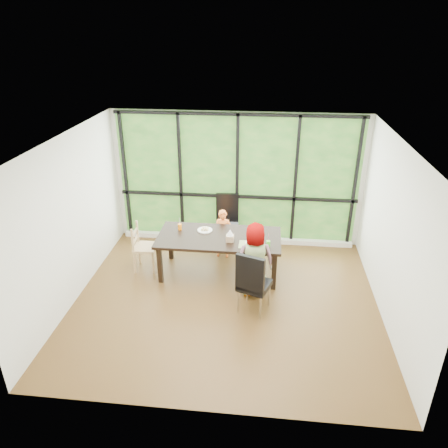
{
  "coord_description": "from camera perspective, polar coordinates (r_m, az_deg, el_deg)",
  "views": [
    {
      "loc": [
        0.61,
        -5.81,
        4.22
      ],
      "look_at": [
        -0.11,
        0.77,
        1.05
      ],
      "focal_mm": 34.0,
      "sensor_mm": 36.0,
      "label": 1
    }
  ],
  "objects": [
    {
      "name": "ground",
      "position": [
        7.2,
        0.21,
        -10.25
      ],
      "size": [
        5.0,
        5.0,
        0.0
      ],
      "primitive_type": "plane",
      "color": "black",
      "rests_on": "ground"
    },
    {
      "name": "back_wall",
      "position": [
        8.57,
        1.81,
        6.04
      ],
      "size": [
        5.0,
        0.0,
        5.0
      ],
      "primitive_type": "plane",
      "rotation": [
        1.57,
        0.0,
        0.0
      ],
      "color": "silver",
      "rests_on": "ground"
    },
    {
      "name": "foliage_backdrop",
      "position": [
        8.56,
        1.8,
        6.0
      ],
      "size": [
        4.8,
        0.02,
        2.65
      ],
      "primitive_type": "cube",
      "color": "#21451B",
      "rests_on": "back_wall"
    },
    {
      "name": "window_mullions",
      "position": [
        8.52,
        1.78,
        5.91
      ],
      "size": [
        4.8,
        0.06,
        2.65
      ],
      "primitive_type": null,
      "color": "black",
      "rests_on": "back_wall"
    },
    {
      "name": "window_sill",
      "position": [
        9.0,
        1.65,
        -1.99
      ],
      "size": [
        4.8,
        0.12,
        0.1
      ],
      "primitive_type": "cube",
      "color": "silver",
      "rests_on": "ground"
    },
    {
      "name": "dining_table",
      "position": [
        7.75,
        -0.66,
        -4.15
      ],
      "size": [
        2.29,
        1.27,
        0.75
      ],
      "primitive_type": "cube",
      "rotation": [
        0.0,
        0.0,
        0.1
      ],
      "color": "black",
      "rests_on": "ground"
    },
    {
      "name": "chair_window_leather",
      "position": [
        8.61,
        0.4,
        0.3
      ],
      "size": [
        0.49,
        0.49,
        1.08
      ],
      "primitive_type": "cube",
      "rotation": [
        0.0,
        0.0,
        0.06
      ],
      "color": "black",
      "rests_on": "ground"
    },
    {
      "name": "chair_interior_leather",
      "position": [
        6.73,
        4.11,
        -7.63
      ],
      "size": [
        0.59,
        0.59,
        1.08
      ],
      "primitive_type": "cube",
      "rotation": [
        0.0,
        0.0,
        2.8
      ],
      "color": "black",
      "rests_on": "ground"
    },
    {
      "name": "chair_end_beech",
      "position": [
        7.98,
        -10.55,
        -3.07
      ],
      "size": [
        0.42,
        0.44,
        0.9
      ],
      "primitive_type": "cube",
      "rotation": [
        0.0,
        0.0,
        1.62
      ],
      "color": "tan",
      "rests_on": "ground"
    },
    {
      "name": "child_toddler",
      "position": [
        8.24,
        -0.14,
        -1.32
      ],
      "size": [
        0.36,
        0.24,
        0.97
      ],
      "primitive_type": "imported",
      "rotation": [
        0.0,
        0.0,
        -0.01
      ],
      "color": "orange",
      "rests_on": "ground"
    },
    {
      "name": "child_older",
      "position": [
        7.06,
        4.02,
        -4.83
      ],
      "size": [
        0.71,
        0.53,
        1.3
      ],
      "primitive_type": "imported",
      "rotation": [
        0.0,
        0.0,
        3.34
      ],
      "color": "gray",
      "rests_on": "ground"
    },
    {
      "name": "placemat",
      "position": [
        7.3,
        3.56,
        -2.79
      ],
      "size": [
        0.39,
        0.29,
        0.01
      ],
      "primitive_type": "cube",
      "color": "tan",
      "rests_on": "dining_table"
    },
    {
      "name": "plate_far",
      "position": [
        7.78,
        -2.58,
        -0.83
      ],
      "size": [
        0.28,
        0.28,
        0.02
      ],
      "primitive_type": "cylinder",
      "color": "white",
      "rests_on": "dining_table"
    },
    {
      "name": "plate_near",
      "position": [
        7.34,
        3.77,
        -2.6
      ],
      "size": [
        0.23,
        0.23,
        0.01
      ],
      "primitive_type": "cylinder",
      "color": "white",
      "rests_on": "dining_table"
    },
    {
      "name": "orange_cup",
      "position": [
        7.83,
        -5.96,
        -0.38
      ],
      "size": [
        0.07,
        0.07,
        0.11
      ],
      "primitive_type": "cylinder",
      "color": "orange",
      "rests_on": "dining_table"
    },
    {
      "name": "green_cup",
      "position": [
        7.25,
        5.96,
        -2.65
      ],
      "size": [
        0.07,
        0.07,
        0.11
      ],
      "primitive_type": "cylinder",
      "color": "#50D432",
      "rests_on": "dining_table"
    },
    {
      "name": "tissue_box",
      "position": [
        7.38,
        0.81,
        -1.92
      ],
      "size": [
        0.13,
        0.13,
        0.11
      ],
      "primitive_type": "cube",
      "color": "tan",
      "rests_on": "dining_table"
    },
    {
      "name": "crepe_rolls_far",
      "position": [
        7.77,
        -2.59,
        -0.65
      ],
      "size": [
        0.15,
        0.12,
        0.04
      ],
      "primitive_type": null,
      "color": "tan",
      "rests_on": "plate_far"
    },
    {
      "name": "crepe_rolls_near",
      "position": [
        7.33,
        3.77,
        -2.42
      ],
      "size": [
        0.05,
        0.12,
        0.04
      ],
      "primitive_type": null,
      "color": "tan",
      "rests_on": "plate_near"
    },
    {
      "name": "straw_white",
      "position": [
        7.79,
        -5.99,
        0.26
      ],
      "size": [
        0.01,
        0.04,
        0.2
      ],
      "primitive_type": "cylinder",
      "rotation": [
        0.14,
        0.0,
        0.0
      ],
      "color": "white",
      "rests_on": "orange_cup"
    },
    {
      "name": "straw_pink",
      "position": [
        7.2,
        6.0,
        -1.99
      ],
      "size": [
        0.01,
        0.04,
        0.2
      ],
      "primitive_type": "cylinder",
      "rotation": [
        0.14,
        0.0,
        0.0
      ],
      "color": "pink",
      "rests_on": "green_cup"
    },
    {
      "name": "tissue",
      "position": [
        7.33,
        0.82,
        -1.14
      ],
      "size": [
        0.12,
        0.12,
        0.11
      ],
      "primitive_type": "cone",
      "color": "white",
      "rests_on": "tissue_box"
    }
  ]
}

